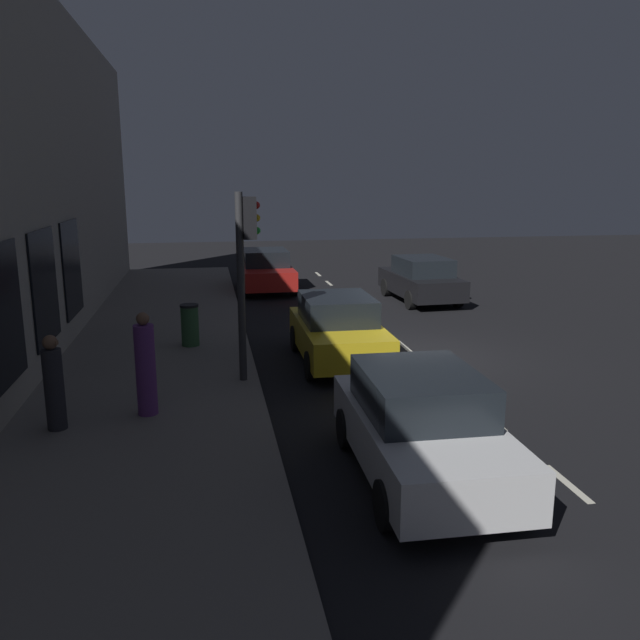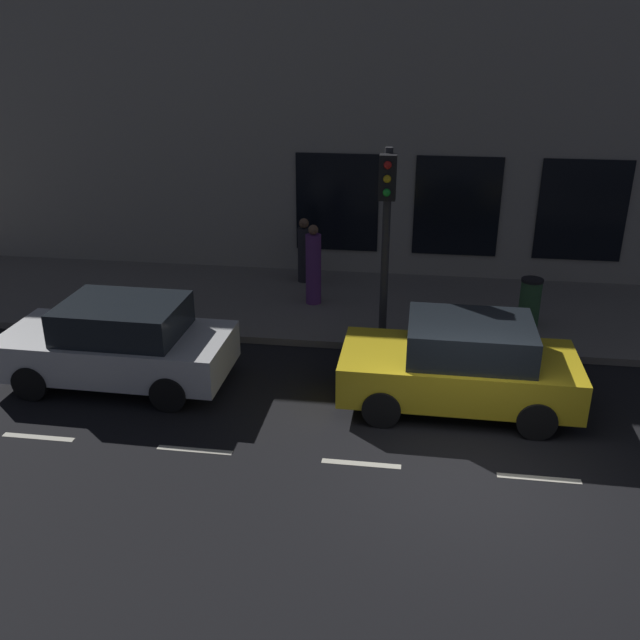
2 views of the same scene
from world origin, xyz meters
The scene contains 10 objects.
ground_plane centered at (0.00, 0.00, 0.00)m, with size 60.00×60.00×0.00m, color black.
sidewalk centered at (6.25, 0.00, 0.07)m, with size 4.50×32.00×0.15m.
building_facade centered at (8.80, 0.00, 4.37)m, with size 0.65×32.00×8.77m.
lane_centre_line centered at (0.00, -1.00, 0.00)m, with size 0.12×27.20×0.01m.
traffic_light centered at (4.22, 1.55, 2.74)m, with size 0.50×0.32×3.89m.
parked_car_1 centered at (2.02, 6.21, 0.79)m, with size 1.99×4.12×1.58m.
parked_car_3 centered at (2.00, 0.09, 0.79)m, with size 1.95×3.98×1.58m.
pedestrian_0 centered at (7.59, 3.71, 0.92)m, with size 0.42×0.42×1.63m.
pedestrian_1 centered at (6.14, 3.26, 1.02)m, with size 0.50×0.50×1.87m.
trash_bin centered at (5.47, -1.52, 0.68)m, with size 0.46×0.46×1.06m.
Camera 2 is at (-8.73, 0.98, 6.02)m, focal length 38.70 mm.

